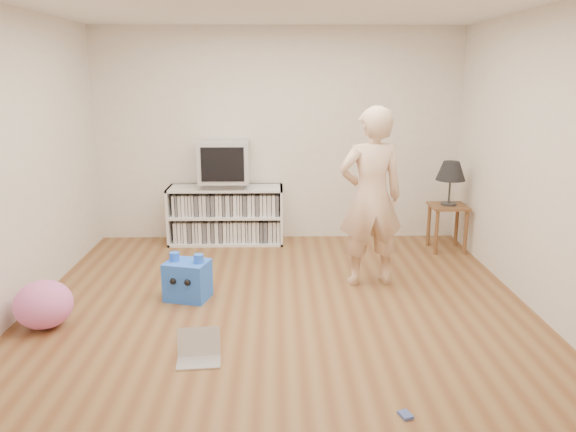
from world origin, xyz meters
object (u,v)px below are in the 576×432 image
at_px(dvd_deck, 225,184).
at_px(plush_pink, 44,304).
at_px(media_unit, 226,215).
at_px(plush_blue, 187,280).
at_px(table_lamp, 451,172).
at_px(person, 371,198).
at_px(side_table, 448,216).
at_px(crt_tv, 224,161).
at_px(laptop, 199,352).

relative_size(dvd_deck, plush_pink, 0.96).
relative_size(media_unit, plush_blue, 3.13).
height_order(table_lamp, person, person).
bearing_deg(plush_pink, media_unit, 61.66).
bearing_deg(plush_blue, plush_pink, -136.73).
distance_m(dvd_deck, plush_pink, 2.77).
height_order(side_table, person, person).
bearing_deg(person, table_lamp, -143.00).
height_order(crt_tv, plush_blue, crt_tv).
distance_m(dvd_deck, side_table, 2.69).
distance_m(media_unit, plush_pink, 2.74).
height_order(person, laptop, person).
bearing_deg(media_unit, person, -43.49).
bearing_deg(crt_tv, plush_blue, -96.51).
height_order(media_unit, table_lamp, table_lamp).
distance_m(media_unit, table_lamp, 2.73).
xyz_separation_m(media_unit, table_lamp, (2.64, -0.39, 0.59)).
distance_m(crt_tv, person, 2.11).
distance_m(side_table, table_lamp, 0.53).
distance_m(dvd_deck, person, 2.11).
relative_size(dvd_deck, person, 0.26).
bearing_deg(laptop, table_lamp, 39.94).
distance_m(dvd_deck, crt_tv, 0.29).
bearing_deg(plush_pink, person, 18.49).
bearing_deg(crt_tv, laptop, -89.08).
distance_m(crt_tv, plush_blue, 2.00).
xyz_separation_m(crt_tv, side_table, (2.64, -0.37, -0.60)).
relative_size(side_table, table_lamp, 1.07).
bearing_deg(table_lamp, person, -135.77).
distance_m(crt_tv, plush_pink, 2.84).
bearing_deg(table_lamp, media_unit, 171.69).
bearing_deg(dvd_deck, plush_pink, -118.50).
relative_size(media_unit, side_table, 2.55).
bearing_deg(media_unit, plush_blue, -96.44).
bearing_deg(crt_tv, table_lamp, -7.90).
distance_m(crt_tv, side_table, 2.73).
bearing_deg(crt_tv, side_table, -7.90).
distance_m(crt_tv, table_lamp, 2.67).
xyz_separation_m(media_unit, plush_blue, (-0.21, -1.83, -0.16)).
bearing_deg(plush_pink, crt_tv, 61.47).
relative_size(table_lamp, plush_pink, 1.10).
height_order(crt_tv, laptop, crt_tv).
height_order(dvd_deck, laptop, dvd_deck).
bearing_deg(plush_pink, table_lamp, 27.17).
relative_size(media_unit, laptop, 4.16).
distance_m(side_table, plush_blue, 3.20).
xyz_separation_m(person, plush_blue, (-1.74, -0.37, -0.69)).
bearing_deg(table_lamp, crt_tv, 172.10).
distance_m(crt_tv, laptop, 3.12).
xyz_separation_m(side_table, person, (-1.10, -1.07, 0.46)).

